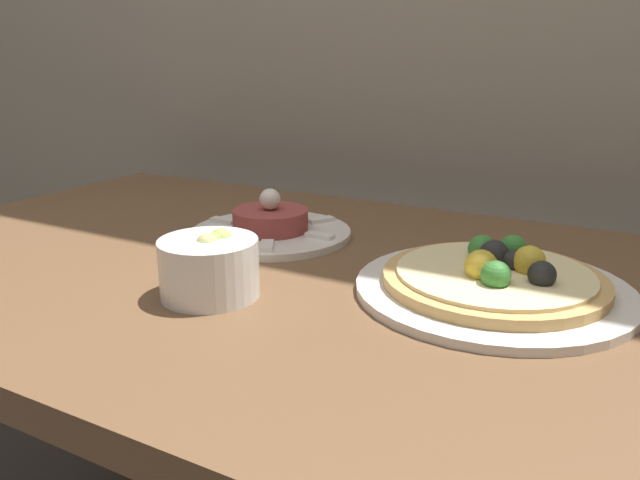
{
  "coord_description": "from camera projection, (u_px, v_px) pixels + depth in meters",
  "views": [
    {
      "loc": [
        0.39,
        -0.26,
        1.02
      ],
      "look_at": [
        0.05,
        0.36,
        0.8
      ],
      "focal_mm": 35.0,
      "sensor_mm": 36.0,
      "label": 1
    }
  ],
  "objects": [
    {
      "name": "small_bowl",
      "position": [
        210.0,
        266.0,
        0.67
      ],
      "size": [
        0.11,
        0.11,
        0.07
      ],
      "color": "white",
      "rests_on": "dining_table"
    },
    {
      "name": "tartare_plate",
      "position": [
        271.0,
        227.0,
        0.89
      ],
      "size": [
        0.23,
        0.23,
        0.07
      ],
      "color": "silver",
      "rests_on": "dining_table"
    },
    {
      "name": "dining_table",
      "position": [
        286.0,
        348.0,
        0.81
      ],
      "size": [
        1.18,
        0.72,
        0.76
      ],
      "color": "brown",
      "rests_on": "ground_plane"
    },
    {
      "name": "pizza_plate",
      "position": [
        495.0,
        281.0,
        0.68
      ],
      "size": [
        0.3,
        0.3,
        0.05
      ],
      "color": "silver",
      "rests_on": "dining_table"
    }
  ]
}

